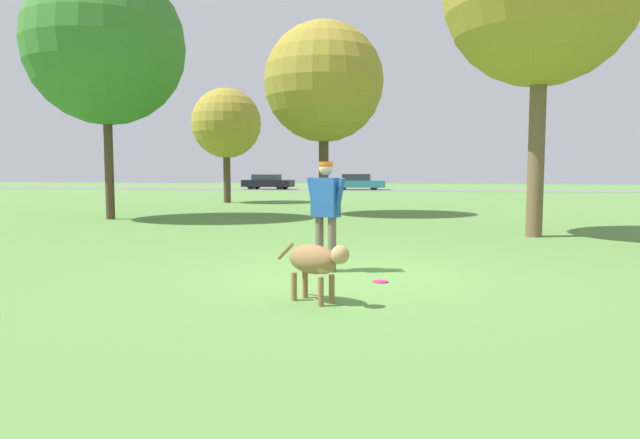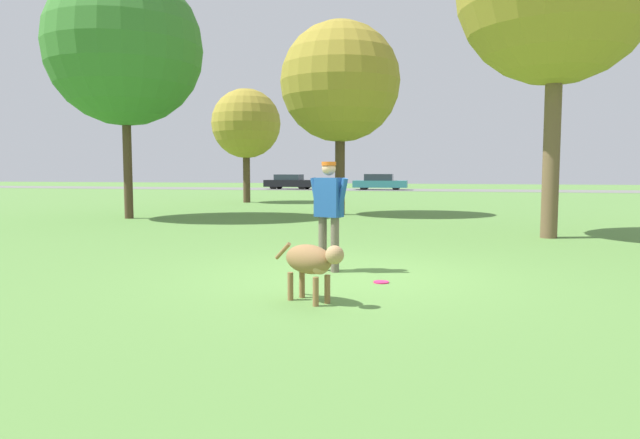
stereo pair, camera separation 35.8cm
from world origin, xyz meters
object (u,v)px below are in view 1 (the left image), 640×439
person (326,207)px  tree_mid_center (324,82)px  frisbee (380,282)px  tree_near_left (105,46)px  dog (316,261)px  parked_car_teal (358,182)px  parked_car_black (268,182)px  tree_far_left (226,124)px

person → tree_mid_center: 11.95m
frisbee → tree_near_left: tree_near_left is taller
person → frisbee: 1.53m
dog → parked_car_teal: bearing=127.8°
tree_near_left → tree_mid_center: (6.44, 3.08, -0.85)m
parked_car_black → parked_car_teal: size_ratio=0.96×
dog → tree_near_left: size_ratio=0.13×
frisbee → tree_far_left: (-8.92, 18.58, 3.82)m
dog → frisbee: size_ratio=4.69×
frisbee → parked_car_black: parked_car_black is taller
tree_near_left → person: bearing=-43.8°
tree_far_left → parked_car_black: 20.02m
person → tree_mid_center: tree_mid_center is taller
frisbee → parked_car_black: (-12.35, 38.04, 0.61)m
tree_mid_center → parked_car_teal: bearing=94.1°
person → parked_car_teal: (-3.89, 37.36, -0.38)m
dog → tree_far_left: 21.86m
parked_car_teal → tree_far_left: bearing=-104.0°
parked_car_teal → parked_car_black: bearing=178.2°
person → dog: size_ratio=1.65×
tree_mid_center → tree_far_left: bearing=131.9°
person → tree_near_left: size_ratio=0.21×
tree_near_left → parked_car_black: (-2.97, 29.19, -4.87)m
tree_far_left → parked_car_black: bearing=100.0°
parked_car_teal → person: bearing=-86.2°
parked_car_black → parked_car_teal: 7.55m
person → parked_car_black: person is taller
person → dog: (0.25, -2.10, -0.51)m
parked_car_black → dog: bearing=-71.4°
tree_mid_center → tree_far_left: (-5.97, 6.65, -0.80)m
person → tree_near_left: (-8.47, 8.13, 4.47)m
parked_car_teal → dog: bearing=-86.1°
tree_mid_center → parked_car_black: size_ratio=1.60×
tree_mid_center → tree_far_left: size_ratio=1.22×
person → parked_car_teal: person is taller
tree_near_left → tree_far_left: bearing=87.3°
dog → parked_car_teal: 39.68m
tree_far_left → dog: bearing=-67.5°
parked_car_teal → tree_mid_center: bearing=-88.1°
dog → parked_car_teal: size_ratio=0.24×
person → frisbee: person is taller
parked_car_black → tree_near_left: bearing=-82.1°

